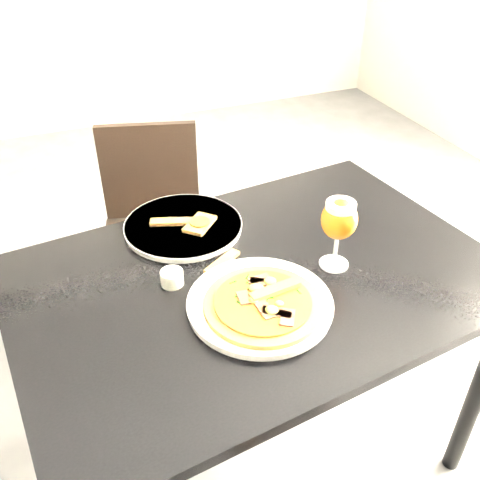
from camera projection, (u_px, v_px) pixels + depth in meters
name	position (u px, v px, depth m)	size (l,w,h in m)	color
dining_table	(258.00, 301.00, 1.39)	(1.29, 0.94, 0.75)	black
chair_far	(153.00, 227.00, 2.04)	(0.47, 0.47, 0.83)	black
plate_main	(260.00, 304.00, 1.23)	(0.34, 0.34, 0.02)	white
pizza	(263.00, 303.00, 1.21)	(0.27, 0.27, 0.03)	brown
plate_second	(183.00, 226.00, 1.50)	(0.33, 0.33, 0.02)	white
crust_scraps	(190.00, 223.00, 1.49)	(0.19, 0.13, 0.01)	brown
loose_crust	(222.00, 262.00, 1.37)	(0.12, 0.03, 0.01)	brown
sauce_cup	(172.00, 277.00, 1.30)	(0.06, 0.06, 0.04)	silver
beer_glass	(339.00, 220.00, 1.29)	(0.09, 0.09, 0.19)	#B2B6BC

